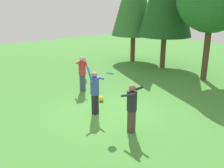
{
  "coord_description": "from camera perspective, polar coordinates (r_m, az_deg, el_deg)",
  "views": [
    {
      "loc": [
        7.4,
        -5.91,
        4.31
      ],
      "look_at": [
        -0.26,
        0.51,
        1.05
      ],
      "focal_mm": 41.31,
      "sensor_mm": 36.0,
      "label": 1
    }
  ],
  "objects": [
    {
      "name": "person_thrower",
      "position": [
        9.98,
        -3.83,
        -1.13
      ],
      "size": [
        0.61,
        0.51,
        1.91
      ],
      "rotation": [
        0.0,
        0.0,
        -0.07
      ],
      "color": "black",
      "rests_on": "ground_plane"
    },
    {
      "name": "person_catcher",
      "position": [
        8.6,
        4.41,
        -4.52
      ],
      "size": [
        0.63,
        0.55,
        1.71
      ],
      "rotation": [
        0.0,
        0.0,
        -3.01
      ],
      "color": "#4C382D",
      "rests_on": "ground_plane"
    },
    {
      "name": "frisbee",
      "position": [
        8.92,
        -0.46,
        2.35
      ],
      "size": [
        0.36,
        0.35,
        0.14
      ],
      "color": "#2393D1"
    },
    {
      "name": "ball_white",
      "position": [
        13.71,
        -3.61,
        0.13
      ],
      "size": [
        0.2,
        0.2,
        0.2
      ],
      "primitive_type": "sphere",
      "color": "white",
      "rests_on": "ground_plane"
    },
    {
      "name": "ball_orange",
      "position": [
        14.19,
        -6.01,
        0.72
      ],
      "size": [
        0.22,
        0.22,
        0.22
      ],
      "primitive_type": "sphere",
      "color": "orange",
      "rests_on": "ground_plane"
    },
    {
      "name": "ground_plane",
      "position": [
        10.41,
        -1.24,
        -6.42
      ],
      "size": [
        40.0,
        40.0,
        0.0
      ],
      "primitive_type": "plane",
      "color": "#478C38"
    },
    {
      "name": "ball_yellow",
      "position": [
        11.55,
        -2.39,
        -3.24
      ],
      "size": [
        0.24,
        0.24,
        0.24
      ],
      "primitive_type": "sphere",
      "color": "yellow",
      "rests_on": "ground_plane"
    },
    {
      "name": "person_bystander",
      "position": [
        12.67,
        -6.62,
        2.96
      ],
      "size": [
        0.7,
        0.64,
        1.75
      ],
      "rotation": [
        0.0,
        0.0,
        -0.33
      ],
      "color": "#38476B",
      "rests_on": "ground_plane"
    }
  ]
}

